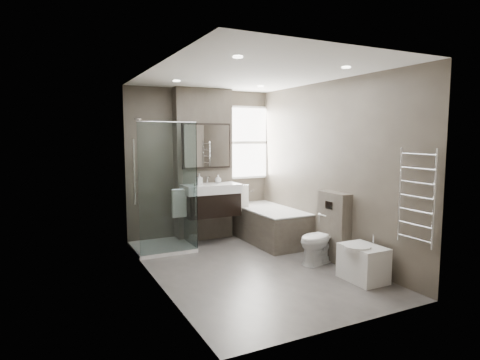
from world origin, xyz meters
TOP-DOWN VIEW (x-y plane):
  - room at (0.00, 0.00)m, footprint 2.70×3.90m
  - vanity_pier at (0.00, 1.77)m, footprint 1.00×0.25m
  - vanity at (0.00, 1.43)m, footprint 0.95×0.47m
  - mirror_cabinet at (0.00, 1.61)m, footprint 0.86×0.08m
  - towel_left at (-0.56, 1.40)m, footprint 0.24×0.06m
  - towel_right at (0.56, 1.40)m, footprint 0.24×0.06m
  - shower_enclosure at (-0.75, 1.35)m, footprint 0.90×0.90m
  - bathtub at (0.92, 1.10)m, footprint 0.75×1.60m
  - window at (0.90, 1.88)m, footprint 0.98×0.06m
  - toilet at (0.97, -0.24)m, footprint 0.75×0.53m
  - cistern_box at (1.21, -0.25)m, footprint 0.19×0.55m
  - bidet at (1.01, -1.05)m, footprint 0.47×0.55m
  - towel_radiator at (1.25, -1.60)m, footprint 0.03×0.49m
  - soap_bottle_a at (-0.20, 1.43)m, footprint 0.08×0.09m
  - soap_bottle_b at (0.18, 1.54)m, footprint 0.11×0.11m

SIDE VIEW (x-z plane):
  - bidet at x=1.01m, z-range -0.05..0.52m
  - bathtub at x=0.92m, z-range 0.03..0.60m
  - toilet at x=0.97m, z-range 0.00..0.69m
  - shower_enclosure at x=-0.75m, z-range -0.51..1.49m
  - cistern_box at x=1.21m, z-range 0.00..1.00m
  - towel_left at x=-0.56m, z-range 0.50..0.94m
  - towel_right at x=0.56m, z-range 0.50..0.94m
  - vanity at x=0.00m, z-range 0.41..1.07m
  - soap_bottle_b at x=0.18m, z-range 1.00..1.14m
  - soap_bottle_a at x=-0.20m, z-range 1.00..1.19m
  - towel_radiator at x=1.25m, z-range 0.57..1.67m
  - room at x=0.00m, z-range -0.05..2.65m
  - vanity_pier at x=0.00m, z-range 0.00..2.60m
  - mirror_cabinet at x=0.00m, z-range 1.25..2.01m
  - window at x=0.90m, z-range 1.01..2.34m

